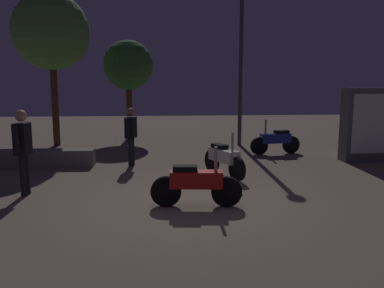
{
  "coord_description": "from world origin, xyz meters",
  "views": [
    {
      "loc": [
        -0.49,
        -7.05,
        2.22
      ],
      "look_at": [
        0.11,
        0.78,
        1.0
      ],
      "focal_mm": 36.46,
      "sensor_mm": 36.0,
      "label": 1
    }
  ],
  "objects_px": {
    "person_bystander_far": "(23,145)",
    "person_rider_beside": "(131,132)",
    "motorcycle_white_parked_right": "(224,158)",
    "kiosk_billboard": "(370,125)",
    "streetlamp_near": "(241,47)",
    "motorcycle_red_foreground": "(196,183)",
    "motorcycle_blue_parked_left": "(276,140)"
  },
  "relations": [
    {
      "from": "kiosk_billboard",
      "to": "person_rider_beside",
      "type": "bearing_deg",
      "value": 0.17
    },
    {
      "from": "motorcycle_white_parked_right",
      "to": "motorcycle_blue_parked_left",
      "type": "bearing_deg",
      "value": 119.08
    },
    {
      "from": "motorcycle_red_foreground",
      "to": "streetlamp_near",
      "type": "distance_m",
      "value": 8.0
    },
    {
      "from": "person_rider_beside",
      "to": "person_bystander_far",
      "type": "bearing_deg",
      "value": -110.74
    },
    {
      "from": "streetlamp_near",
      "to": "kiosk_billboard",
      "type": "height_order",
      "value": "streetlamp_near"
    },
    {
      "from": "motorcycle_blue_parked_left",
      "to": "person_bystander_far",
      "type": "distance_m",
      "value": 7.57
    },
    {
      "from": "person_rider_beside",
      "to": "person_bystander_far",
      "type": "xyz_separation_m",
      "value": [
        -1.91,
        -2.71,
        0.09
      ]
    },
    {
      "from": "person_bystander_far",
      "to": "streetlamp_near",
      "type": "xyz_separation_m",
      "value": [
        5.56,
        6.05,
        2.47
      ]
    },
    {
      "from": "streetlamp_near",
      "to": "motorcycle_red_foreground",
      "type": "bearing_deg",
      "value": -107.35
    },
    {
      "from": "person_bystander_far",
      "to": "person_rider_beside",
      "type": "bearing_deg",
      "value": -119.94
    },
    {
      "from": "kiosk_billboard",
      "to": "streetlamp_near",
      "type": "bearing_deg",
      "value": -46.11
    },
    {
      "from": "person_bystander_far",
      "to": "kiosk_billboard",
      "type": "xyz_separation_m",
      "value": [
        8.73,
        2.9,
        0.03
      ]
    },
    {
      "from": "motorcycle_blue_parked_left",
      "to": "kiosk_billboard",
      "type": "bearing_deg",
      "value": 143.81
    },
    {
      "from": "person_rider_beside",
      "to": "kiosk_billboard",
      "type": "bearing_deg",
      "value": 15.91
    },
    {
      "from": "streetlamp_near",
      "to": "kiosk_billboard",
      "type": "bearing_deg",
      "value": -44.75
    },
    {
      "from": "motorcycle_white_parked_right",
      "to": "person_rider_beside",
      "type": "height_order",
      "value": "person_rider_beside"
    },
    {
      "from": "motorcycle_red_foreground",
      "to": "motorcycle_blue_parked_left",
      "type": "distance_m",
      "value": 5.92
    },
    {
      "from": "motorcycle_red_foreground",
      "to": "person_bystander_far",
      "type": "xyz_separation_m",
      "value": [
        -3.35,
        1.01,
        0.59
      ]
    },
    {
      "from": "person_rider_beside",
      "to": "motorcycle_white_parked_right",
      "type": "bearing_deg",
      "value": -17.17
    },
    {
      "from": "person_bystander_far",
      "to": "streetlamp_near",
      "type": "height_order",
      "value": "streetlamp_near"
    },
    {
      "from": "motorcycle_white_parked_right",
      "to": "streetlamp_near",
      "type": "height_order",
      "value": "streetlamp_near"
    },
    {
      "from": "person_rider_beside",
      "to": "streetlamp_near",
      "type": "xyz_separation_m",
      "value": [
        3.65,
        3.33,
        2.56
      ]
    },
    {
      "from": "motorcycle_white_parked_right",
      "to": "kiosk_billboard",
      "type": "relative_size",
      "value": 0.74
    },
    {
      "from": "person_bystander_far",
      "to": "streetlamp_near",
      "type": "bearing_deg",
      "value": -127.41
    },
    {
      "from": "person_rider_beside",
      "to": "kiosk_billboard",
      "type": "relative_size",
      "value": 0.75
    },
    {
      "from": "kiosk_billboard",
      "to": "person_bystander_far",
      "type": "bearing_deg",
      "value": 16.99
    },
    {
      "from": "streetlamp_near",
      "to": "person_bystander_far",
      "type": "bearing_deg",
      "value": -132.59
    },
    {
      "from": "person_rider_beside",
      "to": "person_bystander_far",
      "type": "distance_m",
      "value": 3.32
    },
    {
      "from": "motorcycle_red_foreground",
      "to": "person_bystander_far",
      "type": "relative_size",
      "value": 0.97
    },
    {
      "from": "motorcycle_white_parked_right",
      "to": "person_bystander_far",
      "type": "distance_m",
      "value": 4.46
    },
    {
      "from": "motorcycle_red_foreground",
      "to": "streetlamp_near",
      "type": "relative_size",
      "value": 0.3
    },
    {
      "from": "person_bystander_far",
      "to": "kiosk_billboard",
      "type": "relative_size",
      "value": 0.82
    }
  ]
}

